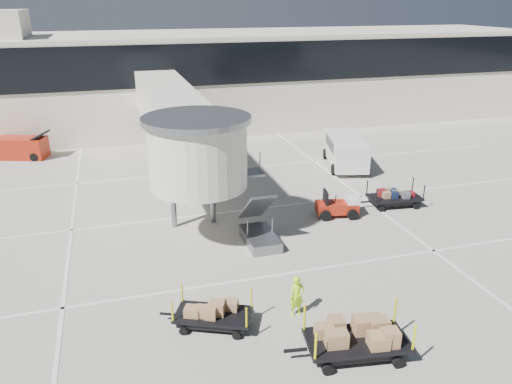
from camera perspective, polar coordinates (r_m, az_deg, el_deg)
ground at (r=20.04m, az=8.63°, el=-11.54°), size 140.00×140.00×0.00m
lane_markings at (r=27.59m, az=-0.71°, el=-1.72°), size 40.00×30.00×0.02m
terminal at (r=46.12m, az=-7.52°, el=12.74°), size 64.00×12.11×15.20m
jet_bridge at (r=28.38m, az=-8.88°, el=7.76°), size 5.70×20.40×6.03m
baggage_tug at (r=26.68m, az=9.34°, el=-1.66°), size 2.35×1.75×1.43m
suitcase_cart at (r=28.58m, az=15.48°, el=-0.64°), size 3.58×1.71×1.38m
box_cart_near at (r=16.90m, az=11.17°, el=-16.14°), size 4.06×2.07×1.56m
box_cart_far at (r=17.96m, az=-4.52°, el=-13.78°), size 3.25×2.29×1.28m
ground_worker at (r=18.37m, az=4.70°, el=-11.77°), size 0.63×0.46×1.57m
minivan at (r=34.66m, az=10.15°, el=4.88°), size 3.46×5.69×2.02m
belt_loader at (r=39.83m, az=-25.44°, el=4.58°), size 4.37×2.75×1.98m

